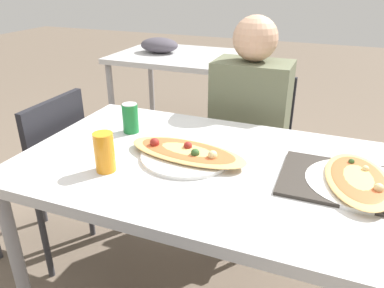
{
  "coord_description": "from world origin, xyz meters",
  "views": [
    {
      "loc": [
        0.43,
        -1.13,
        1.37
      ],
      "look_at": [
        -0.02,
        0.0,
        0.8
      ],
      "focal_mm": 35.0,
      "sensor_mm": 36.0,
      "label": 1
    }
  ],
  "objects_px": {
    "pizza_second": "(358,181)",
    "chair_far_seated": "(252,144)",
    "pizza_main": "(187,153)",
    "chair_side_left": "(43,168)",
    "dining_table": "(197,177)",
    "person_seated": "(249,115)",
    "soda_can": "(130,118)",
    "drink_glass": "(104,152)"
  },
  "relations": [
    {
      "from": "pizza_second",
      "to": "chair_far_seated",
      "type": "bearing_deg",
      "value": 124.64
    },
    {
      "from": "chair_far_seated",
      "to": "pizza_main",
      "type": "height_order",
      "value": "chair_far_seated"
    },
    {
      "from": "chair_side_left",
      "to": "pizza_second",
      "type": "height_order",
      "value": "chair_side_left"
    },
    {
      "from": "chair_far_seated",
      "to": "pizza_second",
      "type": "bearing_deg",
      "value": 124.64
    },
    {
      "from": "dining_table",
      "to": "person_seated",
      "type": "distance_m",
      "value": 0.63
    },
    {
      "from": "dining_table",
      "to": "soda_can",
      "type": "height_order",
      "value": "soda_can"
    },
    {
      "from": "dining_table",
      "to": "soda_can",
      "type": "xyz_separation_m",
      "value": [
        -0.35,
        0.14,
        0.13
      ]
    },
    {
      "from": "soda_can",
      "to": "pizza_second",
      "type": "bearing_deg",
      "value": -7.51
    },
    {
      "from": "dining_table",
      "to": "drink_glass",
      "type": "height_order",
      "value": "drink_glass"
    },
    {
      "from": "dining_table",
      "to": "person_seated",
      "type": "relative_size",
      "value": 1.08
    },
    {
      "from": "dining_table",
      "to": "drink_glass",
      "type": "relative_size",
      "value": 9.27
    },
    {
      "from": "soda_can",
      "to": "drink_glass",
      "type": "relative_size",
      "value": 0.9
    },
    {
      "from": "dining_table",
      "to": "person_seated",
      "type": "height_order",
      "value": "person_seated"
    },
    {
      "from": "chair_side_left",
      "to": "soda_can",
      "type": "relative_size",
      "value": 6.82
    },
    {
      "from": "person_seated",
      "to": "pizza_second",
      "type": "distance_m",
      "value": 0.79
    },
    {
      "from": "dining_table",
      "to": "drink_glass",
      "type": "xyz_separation_m",
      "value": [
        -0.26,
        -0.19,
        0.14
      ]
    },
    {
      "from": "chair_far_seated",
      "to": "soda_can",
      "type": "bearing_deg",
      "value": 56.65
    },
    {
      "from": "chair_far_seated",
      "to": "chair_side_left",
      "type": "relative_size",
      "value": 1.0
    },
    {
      "from": "chair_far_seated",
      "to": "pizza_main",
      "type": "relative_size",
      "value": 1.79
    },
    {
      "from": "chair_side_left",
      "to": "pizza_main",
      "type": "height_order",
      "value": "chair_side_left"
    },
    {
      "from": "chair_side_left",
      "to": "soda_can",
      "type": "distance_m",
      "value": 0.57
    },
    {
      "from": "drink_glass",
      "to": "pizza_second",
      "type": "xyz_separation_m",
      "value": [
        0.8,
        0.21,
        -0.05
      ]
    },
    {
      "from": "person_seated",
      "to": "soda_can",
      "type": "distance_m",
      "value": 0.64
    },
    {
      "from": "pizza_main",
      "to": "drink_glass",
      "type": "xyz_separation_m",
      "value": [
        -0.22,
        -0.19,
        0.05
      ]
    },
    {
      "from": "chair_far_seated",
      "to": "soda_can",
      "type": "height_order",
      "value": "soda_can"
    },
    {
      "from": "chair_side_left",
      "to": "pizza_main",
      "type": "bearing_deg",
      "value": -95.83
    },
    {
      "from": "dining_table",
      "to": "drink_glass",
      "type": "bearing_deg",
      "value": -144.79
    },
    {
      "from": "chair_side_left",
      "to": "drink_glass",
      "type": "relative_size",
      "value": 6.17
    },
    {
      "from": "dining_table",
      "to": "chair_far_seated",
      "type": "xyz_separation_m",
      "value": [
        0.04,
        0.74,
        -0.18
      ]
    },
    {
      "from": "person_seated",
      "to": "pizza_second",
      "type": "bearing_deg",
      "value": 129.22
    },
    {
      "from": "pizza_main",
      "to": "chair_side_left",
      "type": "bearing_deg",
      "value": 174.17
    },
    {
      "from": "pizza_main",
      "to": "drink_glass",
      "type": "bearing_deg",
      "value": -138.96
    },
    {
      "from": "person_seated",
      "to": "drink_glass",
      "type": "relative_size",
      "value": 8.54
    },
    {
      "from": "dining_table",
      "to": "soda_can",
      "type": "distance_m",
      "value": 0.4
    },
    {
      "from": "dining_table",
      "to": "chair_far_seated",
      "type": "bearing_deg",
      "value": 86.84
    },
    {
      "from": "pizza_main",
      "to": "pizza_second",
      "type": "xyz_separation_m",
      "value": [
        0.58,
        0.02,
        -0.0
      ]
    },
    {
      "from": "dining_table",
      "to": "chair_far_seated",
      "type": "relative_size",
      "value": 1.5
    },
    {
      "from": "soda_can",
      "to": "dining_table",
      "type": "bearing_deg",
      "value": -21.58
    },
    {
      "from": "soda_can",
      "to": "pizza_second",
      "type": "xyz_separation_m",
      "value": [
        0.89,
        -0.12,
        -0.04
      ]
    },
    {
      "from": "dining_table",
      "to": "soda_can",
      "type": "bearing_deg",
      "value": 158.42
    },
    {
      "from": "person_seated",
      "to": "soda_can",
      "type": "relative_size",
      "value": 9.45
    },
    {
      "from": "soda_can",
      "to": "pizza_main",
      "type": "bearing_deg",
      "value": -23.3
    }
  ]
}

